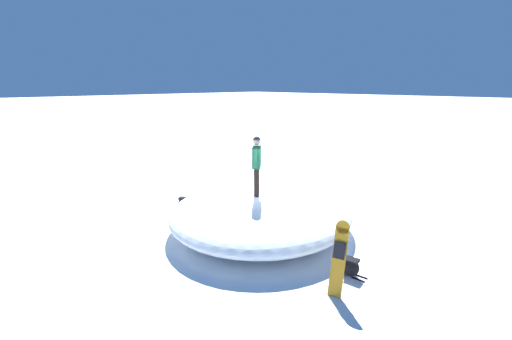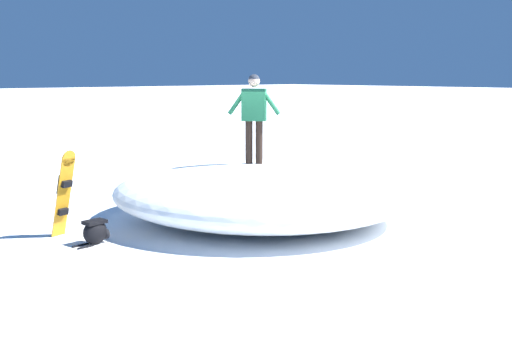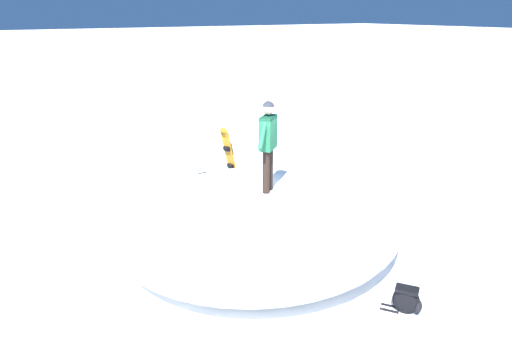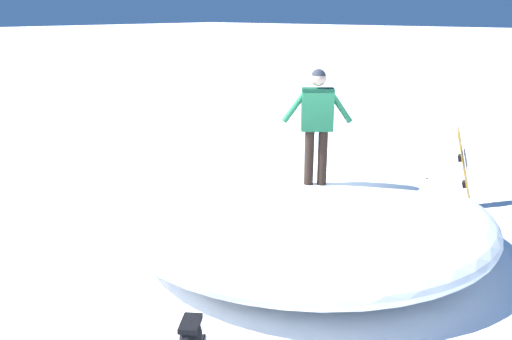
# 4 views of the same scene
# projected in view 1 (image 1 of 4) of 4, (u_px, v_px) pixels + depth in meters

# --- Properties ---
(ground) EXTENTS (240.00, 240.00, 0.00)m
(ground) POSITION_uv_depth(u_px,v_px,m) (255.00, 225.00, 10.99)
(ground) COLOR white
(snow_mound) EXTENTS (7.51, 7.68, 1.10)m
(snow_mound) POSITION_uv_depth(u_px,v_px,m) (261.00, 211.00, 10.57)
(snow_mound) COLOR white
(snow_mound) RESTS_ON ground
(snowboarder_standing) EXTENTS (0.72, 0.86, 1.73)m
(snowboarder_standing) POSITION_uv_depth(u_px,v_px,m) (257.00, 160.00, 10.06)
(snowboarder_standing) COLOR black
(snowboarder_standing) RESTS_ON snow_mound
(snowboard_primary_upright) EXTENTS (0.39, 0.48, 1.55)m
(snowboard_primary_upright) POSITION_uv_depth(u_px,v_px,m) (339.00, 257.00, 7.28)
(snowboard_primary_upright) COLOR orange
(snowboard_primary_upright) RESTS_ON ground
(backpack_near) EXTENTS (0.67, 0.33, 0.42)m
(backpack_near) POSITION_uv_depth(u_px,v_px,m) (350.00, 266.00, 8.07)
(backpack_near) COLOR black
(backpack_near) RESTS_ON ground
(backpack_far) EXTENTS (0.60, 0.49, 0.44)m
(backpack_far) POSITION_uv_depth(u_px,v_px,m) (184.00, 203.00, 12.28)
(backpack_far) COLOR black
(backpack_far) RESTS_ON ground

